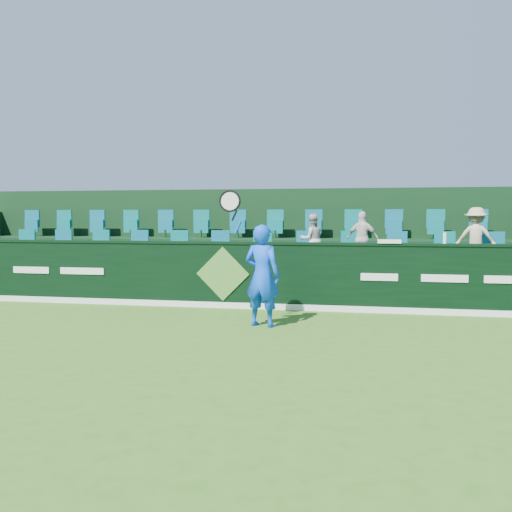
% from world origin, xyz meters
% --- Properties ---
extents(ground, '(60.00, 60.00, 0.00)m').
position_xyz_m(ground, '(0.00, 0.00, 0.00)').
color(ground, '#386E1A').
rests_on(ground, ground).
extents(sponsor_hoarding, '(16.00, 0.25, 1.35)m').
position_xyz_m(sponsor_hoarding, '(0.00, 4.00, 0.67)').
color(sponsor_hoarding, black).
rests_on(sponsor_hoarding, ground).
extents(stand_tier_front, '(16.00, 2.00, 0.80)m').
position_xyz_m(stand_tier_front, '(0.00, 5.10, 0.40)').
color(stand_tier_front, black).
rests_on(stand_tier_front, ground).
extents(stand_tier_back, '(16.00, 1.80, 1.30)m').
position_xyz_m(stand_tier_back, '(0.00, 7.00, 0.65)').
color(stand_tier_back, black).
rests_on(stand_tier_back, ground).
extents(stand_rear, '(16.00, 4.10, 2.60)m').
position_xyz_m(stand_rear, '(0.00, 7.44, 1.22)').
color(stand_rear, black).
rests_on(stand_rear, ground).
extents(seat_row_front, '(13.50, 0.50, 0.60)m').
position_xyz_m(seat_row_front, '(0.00, 5.50, 1.10)').
color(seat_row_front, '#0C5F76').
rests_on(seat_row_front, stand_tier_front).
extents(seat_row_back, '(13.50, 0.50, 0.60)m').
position_xyz_m(seat_row_back, '(0.00, 7.30, 1.60)').
color(seat_row_back, '#0C5F76').
rests_on(seat_row_back, stand_tier_back).
extents(tennis_player, '(1.14, 0.56, 2.37)m').
position_xyz_m(tennis_player, '(1.13, 2.17, 0.88)').
color(tennis_player, blue).
rests_on(tennis_player, ground).
extents(spectator_left, '(0.67, 0.61, 1.12)m').
position_xyz_m(spectator_left, '(1.68, 5.12, 1.36)').
color(spectator_left, beige).
rests_on(spectator_left, stand_tier_front).
extents(spectator_middle, '(0.73, 0.42, 1.17)m').
position_xyz_m(spectator_middle, '(2.76, 5.12, 1.38)').
color(spectator_middle, silver).
rests_on(spectator_middle, stand_tier_front).
extents(spectator_right, '(0.88, 0.60, 1.25)m').
position_xyz_m(spectator_right, '(5.05, 5.12, 1.42)').
color(spectator_right, '#C1B088').
rests_on(spectator_right, stand_tier_front).
extents(towel, '(0.44, 0.29, 0.07)m').
position_xyz_m(towel, '(3.28, 4.00, 1.38)').
color(towel, white).
rests_on(towel, sponsor_hoarding).
extents(drinks_bottle, '(0.07, 0.07, 0.21)m').
position_xyz_m(drinks_bottle, '(4.30, 4.00, 1.45)').
color(drinks_bottle, white).
rests_on(drinks_bottle, sponsor_hoarding).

